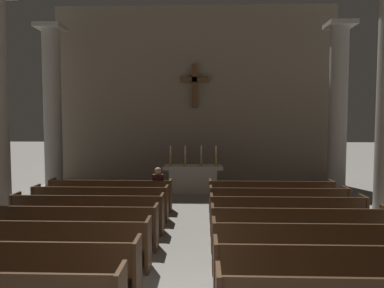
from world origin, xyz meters
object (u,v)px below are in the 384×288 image
at_px(pew_left_row_3, 50,244).
at_px(pew_right_row_2, 336,272).
at_px(pew_left_row_2, 21,268).
at_px(altar, 193,178).
at_px(pew_left_row_7, 111,195).
at_px(lone_worshipper, 158,188).
at_px(pew_left_row_6, 101,203).
at_px(column_right_third, 338,111).
at_px(pew_right_row_3, 314,247).
at_px(pew_left_row_4, 72,226).
at_px(candlestick_outer_left, 170,159).
at_px(pew_right_row_4, 299,229).
at_px(column_left_third, 53,111).
at_px(pew_right_row_5, 287,215).
at_px(pew_right_row_6, 278,204).
at_px(candlestick_inner_right, 201,159).
at_px(pew_right_row_7, 271,196).
at_px(candlestick_outer_right, 216,159).
at_px(pew_left_row_5, 88,213).
at_px(candlestick_inner_left, 185,159).

relative_size(pew_left_row_3, pew_right_row_2, 1.00).
height_order(pew_left_row_2, pew_right_row_2, same).
bearing_deg(altar, pew_left_row_3, -108.17).
bearing_deg(pew_left_row_7, lone_worshipper, 1.55).
bearing_deg(pew_left_row_6, column_right_third, 28.45).
relative_size(pew_left_row_7, pew_right_row_3, 1.00).
bearing_deg(pew_left_row_6, pew_left_row_4, -90.00).
distance_m(pew_left_row_2, candlestick_outer_left, 8.50).
distance_m(pew_right_row_4, column_left_third, 10.36).
height_order(pew_left_row_2, pew_left_row_4, same).
distance_m(pew_left_row_7, candlestick_outer_left, 3.35).
distance_m(pew_left_row_6, pew_right_row_5, 4.87).
height_order(pew_right_row_3, column_left_third, column_left_third).
xyz_separation_m(pew_left_row_6, lone_worshipper, (1.42, 1.13, 0.22)).
xyz_separation_m(pew_right_row_2, pew_right_row_6, (0.00, 4.35, 0.00)).
bearing_deg(pew_left_row_6, candlestick_inner_right, 56.02).
bearing_deg(column_right_third, pew_left_row_6, -151.55).
relative_size(column_left_third, candlestick_outer_left, 8.46).
bearing_deg(pew_right_row_4, pew_right_row_7, 90.00).
bearing_deg(candlestick_inner_right, pew_right_row_5, -67.70).
relative_size(pew_right_row_4, lone_worshipper, 2.75).
xyz_separation_m(pew_right_row_3, column_right_third, (3.00, 7.46, 2.58)).
xyz_separation_m(pew_left_row_6, column_left_third, (-3.00, 4.20, 2.58)).
bearing_deg(candlestick_outer_right, pew_right_row_6, -68.99).
xyz_separation_m(pew_right_row_4, column_right_third, (3.00, 6.38, 2.58)).
distance_m(pew_left_row_5, column_right_third, 9.73).
bearing_deg(pew_left_row_4, pew_left_row_7, 90.00).
distance_m(pew_left_row_6, pew_right_row_7, 4.87).
height_order(pew_left_row_3, column_left_third, column_left_third).
xyz_separation_m(pew_left_row_4, candlestick_inner_right, (2.67, 6.14, 0.77)).
bearing_deg(pew_right_row_6, pew_right_row_3, -90.00).
height_order(pew_left_row_4, lone_worshipper, lone_worshipper).
relative_size(pew_right_row_7, candlestick_inner_left, 4.88).
xyz_separation_m(candlestick_inner_right, lone_worshipper, (-1.25, -2.84, -0.56)).
xyz_separation_m(pew_left_row_7, pew_right_row_3, (4.75, -4.35, 0.00)).
relative_size(pew_right_row_6, candlestick_outer_left, 4.88).
bearing_deg(candlestick_outer_left, column_right_third, 2.13).
distance_m(pew_left_row_5, pew_left_row_7, 2.18).
bearing_deg(pew_right_row_7, pew_right_row_3, -90.00).
distance_m(pew_left_row_3, pew_right_row_2, 4.87).
height_order(pew_left_row_6, pew_right_row_2, same).
height_order(pew_right_row_6, candlestick_inner_right, candlestick_inner_right).
height_order(pew_left_row_3, candlestick_outer_left, candlestick_outer_left).
distance_m(pew_left_row_7, pew_right_row_3, 6.44).
height_order(pew_right_row_2, candlestick_inner_right, candlestick_inner_right).
height_order(candlestick_outer_left, candlestick_inner_right, same).
height_order(pew_right_row_2, candlestick_outer_right, candlestick_outer_right).
bearing_deg(column_left_third, lone_worshipper, -34.76).
bearing_deg(pew_right_row_7, column_right_third, 46.00).
xyz_separation_m(pew_right_row_2, column_left_third, (-7.75, 8.55, 2.58)).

